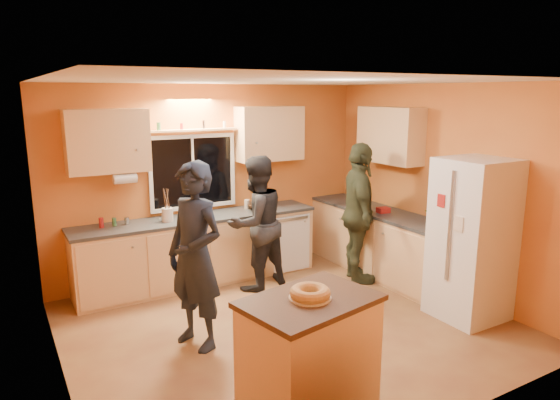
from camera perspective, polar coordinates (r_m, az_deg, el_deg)
ground at (r=5.61m, az=0.94°, el=-14.14°), size 4.50×4.50×0.00m
room_shell at (r=5.51m, az=-0.15°, el=3.11°), size 4.54×4.04×2.61m
back_counter at (r=6.86m, az=-6.35°, el=-5.18°), size 4.23×0.62×0.90m
right_counter at (r=6.93m, az=12.76°, el=-5.23°), size 0.62×1.84×0.90m
refrigerator at (r=5.92m, az=21.11°, el=-4.22°), size 0.72×0.70×1.80m
island at (r=4.03m, az=3.35°, el=-17.45°), size 1.12×0.86×0.98m
bundt_pastry at (r=3.80m, az=3.45°, el=-10.54°), size 0.31×0.31×0.09m
person_left at (r=4.94m, az=-9.66°, el=-6.36°), size 0.66×0.79×1.86m
person_center at (r=6.35m, az=-2.75°, el=-2.67°), size 0.96×0.82×1.72m
person_right at (r=6.65m, az=8.99°, el=-1.51°), size 0.91×1.18×1.86m
mixing_bowl at (r=6.95m, az=-2.43°, el=-0.70°), size 0.43×0.43×0.08m
utensil_crock at (r=6.43m, az=-12.75°, el=-1.65°), size 0.14×0.14×0.17m
potted_plant at (r=6.25m, az=17.37°, el=-1.71°), size 0.27×0.24×0.29m
red_box at (r=6.87m, az=11.73°, el=-1.14°), size 0.17×0.13×0.07m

